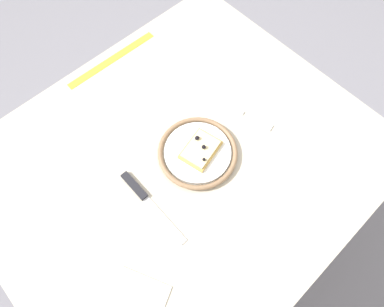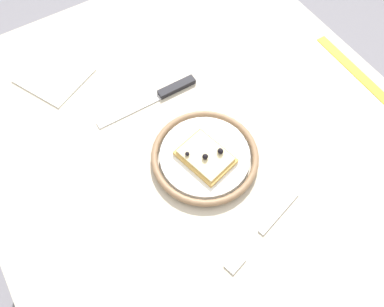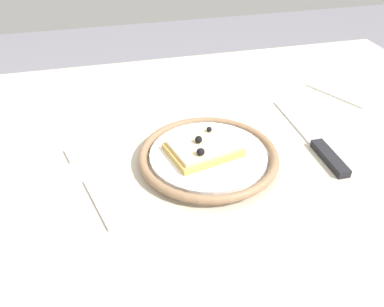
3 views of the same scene
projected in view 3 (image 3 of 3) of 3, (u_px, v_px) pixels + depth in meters
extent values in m
cube|color=#BCB29E|center=(239.00, 173.00, 0.62)|extent=(1.03, 0.89, 0.03)
cylinder|color=#4C4742|center=(16.00, 219.00, 1.05)|extent=(0.05, 0.05, 0.71)
cylinder|color=#4C4742|center=(329.00, 167.00, 1.23)|extent=(0.05, 0.05, 0.71)
cylinder|color=white|center=(208.00, 157.00, 0.62)|extent=(0.18, 0.18, 0.02)
torus|color=#8C6B4C|center=(208.00, 155.00, 0.61)|extent=(0.22, 0.22, 0.01)
cube|color=tan|center=(203.00, 150.00, 0.61)|extent=(0.12, 0.10, 0.01)
cube|color=beige|center=(203.00, 145.00, 0.61)|extent=(0.11, 0.09, 0.01)
sphere|color=black|center=(199.00, 139.00, 0.60)|extent=(0.01, 0.01, 0.01)
sphere|color=black|center=(201.00, 153.00, 0.58)|extent=(0.01, 0.01, 0.01)
sphere|color=black|center=(200.00, 151.00, 0.58)|extent=(0.01, 0.01, 0.01)
sphere|color=black|center=(209.00, 129.00, 0.63)|extent=(0.01, 0.01, 0.01)
cube|color=silver|center=(295.00, 121.00, 0.72)|extent=(0.02, 0.15, 0.00)
cube|color=black|center=(330.00, 158.00, 0.62)|extent=(0.02, 0.09, 0.01)
cube|color=silver|center=(99.00, 203.00, 0.54)|extent=(0.04, 0.11, 0.00)
cube|color=silver|center=(74.00, 155.00, 0.63)|extent=(0.03, 0.04, 0.00)
cube|color=white|center=(353.00, 86.00, 0.83)|extent=(0.19, 0.18, 0.00)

